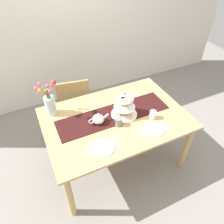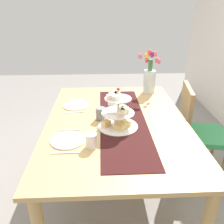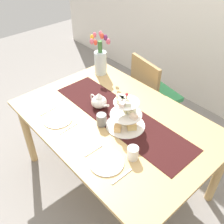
{
  "view_description": "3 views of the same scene",
  "coord_description": "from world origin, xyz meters",
  "px_view_note": "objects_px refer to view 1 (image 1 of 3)",
  "views": [
    {
      "loc": [
        -0.79,
        -1.59,
        2.38
      ],
      "look_at": [
        -0.02,
        0.05,
        0.79
      ],
      "focal_mm": 34.17,
      "sensor_mm": 36.0,
      "label": 1
    },
    {
      "loc": [
        1.67,
        -0.12,
        1.59
      ],
      "look_at": [
        -0.07,
        -0.03,
        0.78
      ],
      "focal_mm": 38.1,
      "sensor_mm": 36.0,
      "label": 2
    },
    {
      "loc": [
        1.14,
        -1.05,
        2.07
      ],
      "look_at": [
        -0.02,
        -0.02,
        0.81
      ],
      "focal_mm": 41.16,
      "sensor_mm": 36.0,
      "label": 3
    }
  ],
  "objects_px": {
    "knife_left": "(116,143)",
    "knife_right": "(165,125)",
    "tiered_cake_stand": "(124,108)",
    "mug_white_text": "(153,115)",
    "dining_table": "(115,123)",
    "dinner_plate_right": "(154,129)",
    "teapot": "(98,119)",
    "tulip_vase": "(50,102)",
    "dinner_plate_left": "(103,148)",
    "chair_left": "(74,102)",
    "mug_grey": "(119,122)",
    "fork_right": "(143,133)",
    "fork_left": "(89,153)"
  },
  "relations": [
    {
      "from": "tiered_cake_stand",
      "to": "dining_table",
      "type": "bearing_deg",
      "value": -179.6
    },
    {
      "from": "dinner_plate_right",
      "to": "mug_grey",
      "type": "bearing_deg",
      "value": 144.99
    },
    {
      "from": "dinner_plate_right",
      "to": "dining_table",
      "type": "bearing_deg",
      "value": 130.06
    },
    {
      "from": "teapot",
      "to": "knife_right",
      "type": "height_order",
      "value": "teapot"
    },
    {
      "from": "teapot",
      "to": "dining_table",
      "type": "bearing_deg",
      "value": 0.0
    },
    {
      "from": "fork_right",
      "to": "dining_table",
      "type": "bearing_deg",
      "value": 112.94
    },
    {
      "from": "dining_table",
      "to": "dinner_plate_right",
      "type": "xyz_separation_m",
      "value": [
        0.29,
        -0.35,
        0.1
      ]
    },
    {
      "from": "mug_white_text",
      "to": "tulip_vase",
      "type": "bearing_deg",
      "value": 150.95
    },
    {
      "from": "teapot",
      "to": "tulip_vase",
      "type": "relative_size",
      "value": 0.53
    },
    {
      "from": "tiered_cake_stand",
      "to": "mug_white_text",
      "type": "bearing_deg",
      "value": -35.67
    },
    {
      "from": "dinner_plate_left",
      "to": "mug_grey",
      "type": "bearing_deg",
      "value": 38.12
    },
    {
      "from": "teapot",
      "to": "knife_right",
      "type": "xyz_separation_m",
      "value": [
        0.65,
        -0.35,
        -0.06
      ]
    },
    {
      "from": "tiered_cake_stand",
      "to": "dinner_plate_left",
      "type": "distance_m",
      "value": 0.55
    },
    {
      "from": "tiered_cake_stand",
      "to": "dinner_plate_left",
      "type": "bearing_deg",
      "value": -139.96
    },
    {
      "from": "dining_table",
      "to": "mug_grey",
      "type": "relative_size",
      "value": 16.86
    },
    {
      "from": "dining_table",
      "to": "fork_left",
      "type": "xyz_separation_m",
      "value": [
        -0.45,
        -0.35,
        0.1
      ]
    },
    {
      "from": "chair_left",
      "to": "tulip_vase",
      "type": "bearing_deg",
      "value": -131.51
    },
    {
      "from": "tiered_cake_stand",
      "to": "teapot",
      "type": "xyz_separation_m",
      "value": [
        -0.32,
        -0.0,
        -0.04
      ]
    },
    {
      "from": "dining_table",
      "to": "fork_left",
      "type": "bearing_deg",
      "value": -142.23
    },
    {
      "from": "chair_left",
      "to": "dinner_plate_right",
      "type": "height_order",
      "value": "chair_left"
    },
    {
      "from": "dinner_plate_right",
      "to": "mug_white_text",
      "type": "bearing_deg",
      "value": 63.18
    },
    {
      "from": "knife_left",
      "to": "knife_right",
      "type": "relative_size",
      "value": 1.0
    },
    {
      "from": "chair_left",
      "to": "mug_grey",
      "type": "relative_size",
      "value": 9.58
    },
    {
      "from": "fork_right",
      "to": "mug_white_text",
      "type": "bearing_deg",
      "value": 35.31
    },
    {
      "from": "teapot",
      "to": "knife_right",
      "type": "bearing_deg",
      "value": -28.28
    },
    {
      "from": "tiered_cake_stand",
      "to": "dinner_plate_left",
      "type": "height_order",
      "value": "tiered_cake_stand"
    },
    {
      "from": "dinner_plate_right",
      "to": "fork_left",
      "type": "bearing_deg",
      "value": 180.0
    },
    {
      "from": "knife_right",
      "to": "chair_left",
      "type": "bearing_deg",
      "value": 122.38
    },
    {
      "from": "teapot",
      "to": "fork_left",
      "type": "bearing_deg",
      "value": -124.61
    },
    {
      "from": "tulip_vase",
      "to": "dinner_plate_left",
      "type": "bearing_deg",
      "value": -65.43
    },
    {
      "from": "chair_left",
      "to": "fork_left",
      "type": "height_order",
      "value": "chair_left"
    },
    {
      "from": "fork_right",
      "to": "dinner_plate_right",
      "type": "bearing_deg",
      "value": 0.0
    },
    {
      "from": "fork_left",
      "to": "mug_white_text",
      "type": "distance_m",
      "value": 0.84
    },
    {
      "from": "dining_table",
      "to": "mug_white_text",
      "type": "relative_size",
      "value": 16.86
    },
    {
      "from": "dinner_plate_left",
      "to": "mug_grey",
      "type": "distance_m",
      "value": 0.36
    },
    {
      "from": "teapot",
      "to": "mug_white_text",
      "type": "height_order",
      "value": "teapot"
    },
    {
      "from": "teapot",
      "to": "dinner_plate_left",
      "type": "bearing_deg",
      "value": -105.23
    },
    {
      "from": "knife_left",
      "to": "dinner_plate_right",
      "type": "xyz_separation_m",
      "value": [
        0.45,
        0.0,
        0.0
      ]
    },
    {
      "from": "teapot",
      "to": "mug_grey",
      "type": "xyz_separation_m",
      "value": [
        0.19,
        -0.13,
        -0.01
      ]
    },
    {
      "from": "dinner_plate_left",
      "to": "fork_left",
      "type": "bearing_deg",
      "value": 180.0
    },
    {
      "from": "knife_left",
      "to": "fork_left",
      "type": "bearing_deg",
      "value": 180.0
    },
    {
      "from": "tiered_cake_stand",
      "to": "teapot",
      "type": "bearing_deg",
      "value": -179.86
    },
    {
      "from": "teapot",
      "to": "tulip_vase",
      "type": "height_order",
      "value": "tulip_vase"
    },
    {
      "from": "tiered_cake_stand",
      "to": "mug_white_text",
      "type": "height_order",
      "value": "tiered_cake_stand"
    },
    {
      "from": "dinner_plate_left",
      "to": "fork_left",
      "type": "xyz_separation_m",
      "value": [
        -0.15,
        0.0,
        -0.0
      ]
    },
    {
      "from": "teapot",
      "to": "tulip_vase",
      "type": "xyz_separation_m",
      "value": [
        -0.42,
        0.37,
        0.1
      ]
    },
    {
      "from": "knife_left",
      "to": "mug_grey",
      "type": "bearing_deg",
      "value": 58.37
    },
    {
      "from": "chair_left",
      "to": "mug_grey",
      "type": "xyz_separation_m",
      "value": [
        0.25,
        -0.9,
        0.29
      ]
    },
    {
      "from": "mug_white_text",
      "to": "teapot",
      "type": "bearing_deg",
      "value": 162.16
    },
    {
      "from": "dinner_plate_right",
      "to": "knife_left",
      "type": "bearing_deg",
      "value": 180.0
    }
  ]
}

